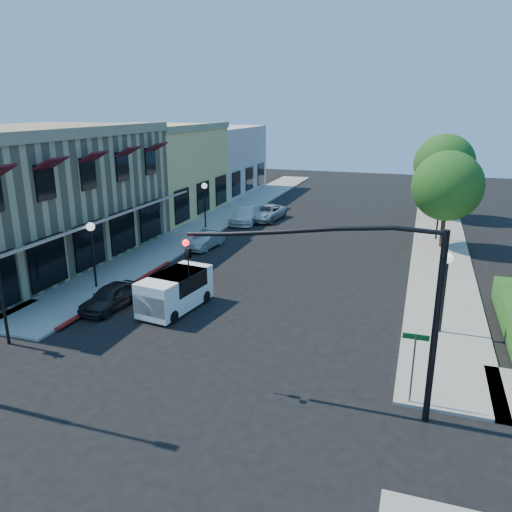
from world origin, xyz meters
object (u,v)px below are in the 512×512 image
(street_tree_b, at_px, (444,164))
(street_name_sign, at_px, (414,357))
(lamppost_left_near, at_px, (92,238))
(lamppost_right_near, at_px, (446,272))
(lamppost_right_far, at_px, (440,202))
(parked_car_c, at_px, (246,214))
(street_tree_a, at_px, (447,186))
(signal_mast_arm, at_px, (363,287))
(lamppost_left_far, at_px, (205,194))
(parked_car_b, at_px, (206,240))
(parked_car_a, at_px, (111,297))
(white_van, at_px, (175,289))
(parked_car_d, at_px, (267,213))

(street_tree_b, relative_size, street_name_sign, 2.81)
(lamppost_left_near, relative_size, lamppost_right_near, 1.00)
(lamppost_right_far, bearing_deg, parked_car_c, 176.11)
(street_tree_a, relative_size, lamppost_left_near, 1.82)
(signal_mast_arm, relative_size, lamppost_left_far, 2.24)
(street_name_sign, relative_size, lamppost_right_far, 0.70)
(street_tree_b, bearing_deg, parked_car_b, -134.90)
(lamppost_left_far, distance_m, parked_car_b, 5.96)
(street_tree_b, distance_m, parked_car_b, 21.62)
(lamppost_left_near, distance_m, lamppost_right_near, 17.00)
(parked_car_a, xyz_separation_m, parked_car_b, (0.00, 10.95, -0.03))
(street_tree_b, bearing_deg, lamppost_right_far, -92.15)
(lamppost_right_near, xyz_separation_m, white_van, (-11.75, -1.18, -1.72))
(street_tree_a, height_order, lamppost_left_far, street_tree_a)
(parked_car_a, bearing_deg, parked_car_b, 95.82)
(lamppost_left_far, relative_size, lamppost_right_near, 1.00)
(street_tree_a, relative_size, white_van, 1.55)
(street_tree_b, xyz_separation_m, white_van, (-12.05, -25.18, -3.53))
(lamppost_right_far, bearing_deg, signal_mast_arm, -96.70)
(street_name_sign, bearing_deg, lamppost_right_far, 87.37)
(lamppost_left_near, relative_size, parked_car_a, 1.03)
(lamppost_right_near, distance_m, parked_car_d, 22.87)
(street_tree_b, xyz_separation_m, lamppost_right_near, (-0.30, -24.00, -1.81))
(parked_car_c, xyz_separation_m, parked_car_d, (1.33, 1.43, -0.06))
(signal_mast_arm, height_order, lamppost_right_near, signal_mast_arm)
(lamppost_left_near, relative_size, lamppost_left_far, 1.00)
(street_tree_a, xyz_separation_m, white_van, (-12.05, -15.18, -3.18))
(lamppost_right_near, height_order, parked_car_d, lamppost_right_near)
(street_tree_b, xyz_separation_m, lamppost_left_far, (-17.30, -10.00, -1.81))
(lamppost_left_far, height_order, lamppost_right_near, same)
(lamppost_right_near, relative_size, parked_car_c, 0.75)
(street_name_sign, height_order, lamppost_right_far, lamppost_right_far)
(street_tree_a, xyz_separation_m, lamppost_left_near, (-17.30, -14.00, -1.46))
(signal_mast_arm, height_order, lamppost_left_near, signal_mast_arm)
(lamppost_right_far, distance_m, parked_car_c, 14.88)
(street_tree_b, height_order, lamppost_left_near, street_tree_b)
(street_tree_a, relative_size, signal_mast_arm, 0.81)
(white_van, relative_size, parked_car_d, 0.92)
(lamppost_left_far, distance_m, parked_car_a, 16.31)
(white_van, bearing_deg, lamppost_right_near, 5.75)
(street_tree_a, distance_m, signal_mast_arm, 20.71)
(white_van, xyz_separation_m, parked_car_c, (-2.95, 18.18, -0.33))
(white_van, bearing_deg, lamppost_left_near, 167.29)
(street_tree_b, distance_m, white_van, 28.14)
(street_tree_a, relative_size, parked_car_b, 1.90)
(street_tree_a, height_order, parked_car_d, street_tree_a)
(lamppost_right_far, distance_m, parked_car_a, 23.34)
(parked_car_c, bearing_deg, parked_car_b, -93.35)
(parked_car_a, bearing_deg, street_tree_a, 52.67)
(parked_car_c, bearing_deg, street_tree_b, 21.67)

